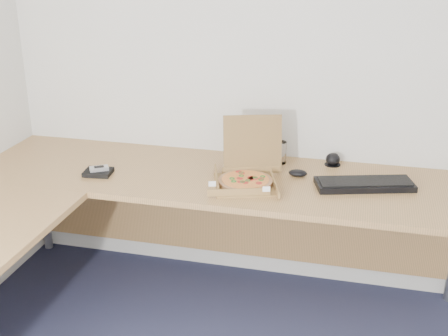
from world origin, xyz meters
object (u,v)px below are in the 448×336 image
(desk, at_px, (126,210))
(drinking_glass, at_px, (280,152))
(pizza_box, at_px, (246,177))
(keyboard, at_px, (364,184))
(wallet, at_px, (98,172))

(desk, xyz_separation_m, drinking_glass, (0.59, 0.67, 0.09))
(pizza_box, relative_size, keyboard, 0.74)
(desk, relative_size, wallet, 18.77)
(drinking_glass, bearing_deg, wallet, -156.34)
(pizza_box, height_order, drinking_glass, pizza_box)
(keyboard, bearing_deg, drinking_glass, 136.73)
(keyboard, relative_size, wallet, 3.43)
(pizza_box, relative_size, wallet, 2.54)
(desk, height_order, pizza_box, pizza_box)
(pizza_box, xyz_separation_m, drinking_glass, (0.11, 0.32, 0.02))
(pizza_box, distance_m, drinking_glass, 0.34)
(wallet, bearing_deg, desk, -53.95)
(drinking_glass, bearing_deg, keyboard, -26.78)
(drinking_glass, distance_m, wallet, 0.94)
(desk, distance_m, keyboard, 1.12)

